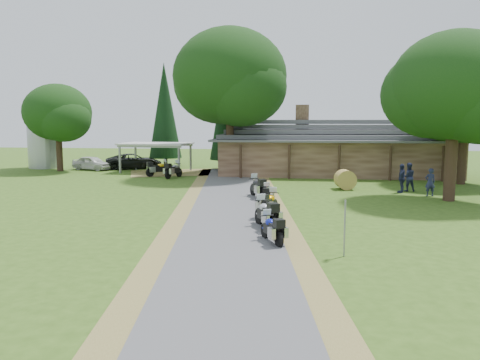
# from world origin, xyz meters

# --- Properties ---
(ground) EXTENTS (120.00, 120.00, 0.00)m
(ground) POSITION_xyz_m (0.00, 0.00, 0.00)
(ground) COLOR #355417
(ground) RESTS_ON ground
(driveway) EXTENTS (51.95, 51.95, 0.00)m
(driveway) POSITION_xyz_m (-0.50, 4.00, 0.00)
(driveway) COLOR #4E4E50
(driveway) RESTS_ON ground
(lodge) EXTENTS (21.40, 9.40, 4.90)m
(lodge) POSITION_xyz_m (6.00, 24.00, 2.45)
(lodge) COLOR brown
(lodge) RESTS_ON ground
(silo) EXTENTS (3.43, 3.43, 6.65)m
(silo) POSITION_xyz_m (-22.81, 25.71, 3.32)
(silo) COLOR gray
(silo) RESTS_ON ground
(carport) EXTENTS (6.48, 4.52, 2.70)m
(carport) POSITION_xyz_m (-10.47, 23.46, 1.35)
(carport) COLOR silver
(carport) RESTS_ON ground
(car_white_sedan) EXTENTS (3.60, 5.57, 1.72)m
(car_white_sedan) POSITION_xyz_m (-17.15, 24.22, 0.86)
(car_white_sedan) COLOR silver
(car_white_sedan) RESTS_ON ground
(car_dark_suv) EXTENTS (4.72, 6.43, 2.27)m
(car_dark_suv) POSITION_xyz_m (-13.58, 25.97, 1.13)
(car_dark_suv) COLOR black
(car_dark_suv) RESTS_ON ground
(motorcycle_row_a) EXTENTS (1.30, 1.85, 1.21)m
(motorcycle_row_a) POSITION_xyz_m (1.86, -0.95, 0.61)
(motorcycle_row_a) COLOR #101A9A
(motorcycle_row_a) RESTS_ON ground
(motorcycle_row_b) EXTENTS (1.53, 2.17, 1.42)m
(motorcycle_row_b) POSITION_xyz_m (1.44, 1.49, 0.71)
(motorcycle_row_b) COLOR #B0B2B8
(motorcycle_row_b) RESTS_ON ground
(motorcycle_row_c) EXTENTS (1.18, 2.11, 1.37)m
(motorcycle_row_c) POSITION_xyz_m (1.41, 4.13, 0.69)
(motorcycle_row_c) COLOR #DB9500
(motorcycle_row_c) RESTS_ON ground
(motorcycle_row_d) EXTENTS (0.72, 1.83, 1.23)m
(motorcycle_row_d) POSITION_xyz_m (1.07, 7.14, 0.61)
(motorcycle_row_d) COLOR #BB3114
(motorcycle_row_d) RESTS_ON ground
(motorcycle_row_e) EXTENTS (1.50, 2.14, 1.40)m
(motorcycle_row_e) POSITION_xyz_m (0.30, 9.80, 0.70)
(motorcycle_row_e) COLOR black
(motorcycle_row_e) RESTS_ON ground
(motorcycle_carport_a) EXTENTS (2.02, 1.90, 1.43)m
(motorcycle_carport_a) POSITION_xyz_m (-9.18, 20.08, 0.72)
(motorcycle_carport_a) COLOR yellow
(motorcycle_carport_a) RESTS_ON ground
(motorcycle_carport_b) EXTENTS (1.31, 2.19, 1.43)m
(motorcycle_carport_b) POSITION_xyz_m (-7.61, 19.11, 0.71)
(motorcycle_carport_b) COLOR gray
(motorcycle_carport_b) RESTS_ON ground
(person_a) EXTENTS (0.64, 0.49, 2.07)m
(person_a) POSITION_xyz_m (11.04, 11.78, 1.04)
(person_a) COLOR navy
(person_a) RESTS_ON ground
(person_b) EXTENTS (0.68, 0.51, 2.26)m
(person_b) POSITION_xyz_m (10.14, 13.75, 1.13)
(person_b) COLOR navy
(person_b) RESTS_ON ground
(person_c) EXTENTS (0.68, 0.77, 2.25)m
(person_c) POSITION_xyz_m (9.57, 13.03, 1.13)
(person_c) COLOR navy
(person_c) RESTS_ON ground
(hay_bale) EXTENTS (1.52, 1.42, 1.35)m
(hay_bale) POSITION_xyz_m (6.02, 14.19, 0.68)
(hay_bale) COLOR #A78E3D
(hay_bale) RESTS_ON ground
(sign_post) EXTENTS (0.36, 0.06, 2.01)m
(sign_post) POSITION_xyz_m (4.48, -2.50, 1.01)
(sign_post) COLOR gray
(sign_post) RESTS_ON ground
(oak_lodge_left) EXTENTS (9.57, 9.57, 13.65)m
(oak_lodge_left) POSITION_xyz_m (-3.11, 20.92, 6.82)
(oak_lodge_left) COLOR black
(oak_lodge_left) RESTS_ON ground
(oak_lodge_right) EXTENTS (7.46, 7.46, 10.10)m
(oak_lodge_right) POSITION_xyz_m (14.93, 18.09, 5.05)
(oak_lodge_right) COLOR black
(oak_lodge_right) RESTS_ON ground
(oak_driveway) EXTENTS (7.41, 7.41, 10.91)m
(oak_driveway) POSITION_xyz_m (11.71, 10.13, 5.45)
(oak_driveway) COLOR black
(oak_driveway) RESTS_ON ground
(oak_silo) EXTENTS (6.25, 6.25, 8.94)m
(oak_silo) POSITION_xyz_m (-19.78, 22.96, 4.47)
(oak_silo) COLOR black
(oak_silo) RESTS_ON ground
(cedar_near) EXTENTS (3.92, 3.92, 12.97)m
(cedar_near) POSITION_xyz_m (-3.90, 26.13, 6.49)
(cedar_near) COLOR black
(cedar_near) RESTS_ON ground
(cedar_far) EXTENTS (3.40, 3.40, 10.75)m
(cedar_far) POSITION_xyz_m (-11.22, 29.04, 5.38)
(cedar_far) COLOR black
(cedar_far) RESTS_ON ground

